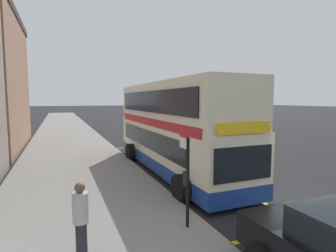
{
  "coord_description": "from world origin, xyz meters",
  "views": [
    {
      "loc": [
        -7.75,
        -6.51,
        3.59
      ],
      "look_at": [
        -2.04,
        7.3,
        2.11
      ],
      "focal_mm": 28.49,
      "sensor_mm": 36.0,
      "label": 1
    }
  ],
  "objects": [
    {
      "name": "bus_bay_markings",
      "position": [
        -2.59,
        5.79,
        0.01
      ],
      "size": [
        2.83,
        14.3,
        0.01
      ],
      "color": "gold",
      "rests_on": "ground"
    },
    {
      "name": "parked_car_white_behind",
      "position": [
        2.82,
        20.84,
        0.8
      ],
      "size": [
        2.09,
        4.2,
        1.62
      ],
      "rotation": [
        0.0,
        0.0,
        -0.04
      ],
      "color": "silver",
      "rests_on": "ground"
    },
    {
      "name": "pavement_near",
      "position": [
        -7.0,
        32.0,
        0.07
      ],
      "size": [
        6.0,
        76.0,
        0.14
      ],
      "primitive_type": "cube",
      "color": "gray",
      "rests_on": "ground"
    },
    {
      "name": "pedestrian_waiting_near_sign",
      "position": [
        -7.38,
        -0.74,
        1.07
      ],
      "size": [
        0.34,
        0.34,
        1.7
      ],
      "color": "#26262D",
      "rests_on": "pavement_near"
    },
    {
      "name": "bus_stop_sign",
      "position": [
        -4.6,
        -0.2,
        1.65
      ],
      "size": [
        0.09,
        0.51,
        2.52
      ],
      "color": "black",
      "rests_on": "pavement_near"
    },
    {
      "name": "ground_plane",
      "position": [
        0.0,
        32.0,
        0.0
      ],
      "size": [
        260.0,
        260.0,
        0.0
      ],
      "primitive_type": "plane",
      "color": "black"
    },
    {
      "name": "double_decker_bus",
      "position": [
        -2.46,
        5.65,
        2.06
      ],
      "size": [
        3.21,
        11.11,
        4.4
      ],
      "color": "beige",
      "rests_on": "ground"
    }
  ]
}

